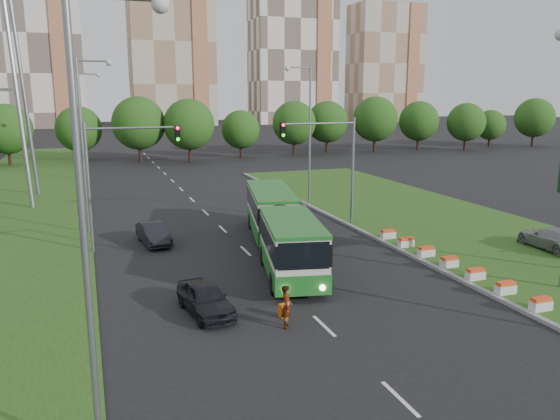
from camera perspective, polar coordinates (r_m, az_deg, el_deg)
name	(u,v)px	position (r m, az deg, el deg)	size (l,w,h in m)	color
ground	(329,275)	(29.97, 5.16, -6.77)	(360.00, 360.00, 0.00)	black
grass_median	(442,223)	(43.05, 16.52, -1.31)	(14.00, 60.00, 0.15)	#254D16
median_kerb	(360,230)	(39.41, 8.31, -2.11)	(0.30, 60.00, 0.18)	gray
left_verge	(16,208)	(51.96, -25.87, 0.18)	(12.00, 110.00, 0.10)	#254D16
lane_markings	(201,208)	(47.57, -8.29, 0.22)	(0.20, 100.00, 0.01)	silver
flower_planters	(449,262)	(32.02, 17.26, -5.20)	(1.10, 13.70, 0.60)	silver
traffic_mast_median	(333,155)	(39.69, 5.56, 5.78)	(5.76, 0.32, 8.00)	slate
traffic_mast_left	(115,165)	(35.01, -16.85, 4.49)	(5.76, 0.32, 8.00)	slate
street_lamps	(228,149)	(37.01, -5.47, 6.34)	(36.00, 60.00, 12.00)	slate
tree_line	(238,129)	(83.81, -4.40, 8.48)	(120.00, 8.00, 9.00)	#205215
apartment_tower_cwest	(29,35)	(176.95, -24.79, 16.27)	(28.00, 15.00, 52.00)	beige
apartment_tower_ceast	(171,43)	(178.44, -11.32, 16.74)	(25.00, 15.00, 50.00)	#B8AC94
apartment_tower_east	(292,51)	(188.56, 1.31, 16.24)	(27.00, 15.00, 47.00)	beige
midrise_east	(385,64)	(203.44, 10.87, 14.74)	(24.00, 14.00, 40.00)	#B8AC94
articulated_bus	(276,226)	(33.44, -0.37, -1.63)	(2.68, 17.21, 2.83)	beige
car_left_near	(205,298)	(24.86, -7.82, -9.12)	(1.68, 4.17, 1.42)	black
car_left_far	(154,234)	(36.62, -13.08, -2.42)	(1.47, 4.21, 1.39)	black
car_median	(553,238)	(37.93, 26.63, -2.65)	(1.98, 4.87, 1.41)	gray
pedestrian	(287,306)	(23.17, 0.70, -10.05)	(0.67, 0.44, 1.85)	gray
shopping_trolley	(284,311)	(24.40, 0.37, -10.47)	(0.35, 0.37, 0.60)	#D7590B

